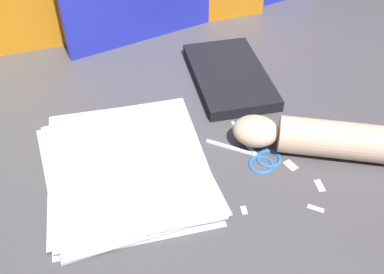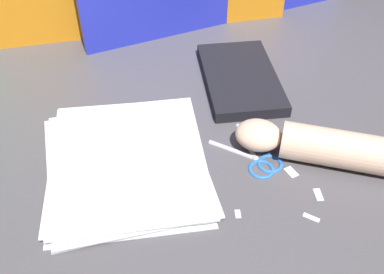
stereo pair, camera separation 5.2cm
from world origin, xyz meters
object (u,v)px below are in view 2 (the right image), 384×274
(book_closed, at_px, (240,78))
(hand_forearm, at_px, (335,148))
(paper_stack, at_px, (127,162))
(scissors, at_px, (257,158))

(book_closed, distance_m, hand_forearm, 0.28)
(paper_stack, relative_size, scissors, 2.35)
(book_closed, bearing_deg, scissors, -99.63)
(paper_stack, relative_size, hand_forearm, 1.03)
(paper_stack, distance_m, hand_forearm, 0.36)
(scissors, distance_m, hand_forearm, 0.14)
(book_closed, relative_size, scissors, 1.85)
(scissors, bearing_deg, book_closed, 80.37)
(paper_stack, bearing_deg, book_closed, 35.87)
(paper_stack, distance_m, scissors, 0.23)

